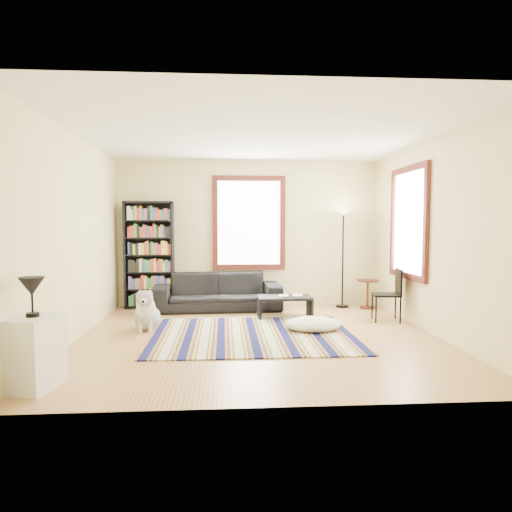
{
  "coord_description": "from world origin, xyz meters",
  "views": [
    {
      "loc": [
        -0.47,
        -6.31,
        1.59
      ],
      "look_at": [
        0.0,
        0.5,
        1.1
      ],
      "focal_mm": 32.0,
      "sensor_mm": 36.0,
      "label": 1
    }
  ],
  "objects": [
    {
      "name": "window_back",
      "position": [
        0.0,
        2.47,
        1.6
      ],
      "size": [
        1.2,
        0.06,
        1.6
      ],
      "primitive_type": "cube",
      "color": "white",
      "rests_on": "wall_back"
    },
    {
      "name": "dog",
      "position": [
        -1.63,
        0.52,
        0.31
      ],
      "size": [
        0.46,
        0.63,
        0.62
      ],
      "primitive_type": null,
      "rotation": [
        0.0,
        0.0,
        0.03
      ],
      "color": "silver",
      "rests_on": "floor"
    },
    {
      "name": "folding_chair",
      "position": [
        2.15,
        0.87,
        0.43
      ],
      "size": [
        0.48,
        0.46,
        0.86
      ],
      "primitive_type": "cube",
      "rotation": [
        0.0,
        0.0,
        -0.15
      ],
      "color": "black",
      "rests_on": "floor"
    },
    {
      "name": "book_a",
      "position": [
        0.44,
        1.25,
        0.37
      ],
      "size": [
        0.19,
        0.24,
        0.02
      ],
      "primitive_type": "imported",
      "rotation": [
        0.0,
        0.0,
        -0.11
      ],
      "color": "beige",
      "rests_on": "coffee_table"
    },
    {
      "name": "coffee_table",
      "position": [
        0.54,
        1.25,
        0.18
      ],
      "size": [
        0.98,
        0.67,
        0.36
      ],
      "primitive_type": "cube",
      "rotation": [
        0.0,
        0.0,
        -0.2
      ],
      "color": "black",
      "rests_on": "floor"
    },
    {
      "name": "floor_lamp",
      "position": [
        1.76,
        2.15,
        0.93
      ],
      "size": [
        0.33,
        0.33,
        1.86
      ],
      "primitive_type": null,
      "rotation": [
        0.0,
        0.0,
        0.1
      ],
      "color": "black",
      "rests_on": "floor"
    },
    {
      "name": "table_lamp",
      "position": [
        -2.3,
        -1.89,
        0.89
      ],
      "size": [
        0.32,
        0.32,
        0.38
      ],
      "primitive_type": null,
      "rotation": [
        0.0,
        0.0,
        -0.41
      ],
      "color": "black",
      "rests_on": "white_cabinet"
    },
    {
      "name": "ceiling",
      "position": [
        0.0,
        0.0,
        2.85
      ],
      "size": [
        5.0,
        5.0,
        0.1
      ],
      "primitive_type": "cube",
      "color": "white",
      "rests_on": "floor"
    },
    {
      "name": "sofa",
      "position": [
        -0.6,
        2.05,
        0.34
      ],
      "size": [
        1.0,
        2.34,
        0.67
      ],
      "primitive_type": "imported",
      "rotation": [
        0.0,
        0.0,
        0.04
      ],
      "color": "black",
      "rests_on": "floor"
    },
    {
      "name": "wall_right",
      "position": [
        2.55,
        0.0,
        1.4
      ],
      "size": [
        0.1,
        5.0,
        2.8
      ],
      "primitive_type": "cube",
      "color": "beige",
      "rests_on": "floor"
    },
    {
      "name": "window_right",
      "position": [
        2.47,
        0.8,
        1.6
      ],
      "size": [
        0.06,
        1.2,
        1.6
      ],
      "primitive_type": "cube",
      "color": "white",
      "rests_on": "wall_right"
    },
    {
      "name": "wall_front",
      "position": [
        0.0,
        -2.55,
        1.4
      ],
      "size": [
        5.0,
        0.1,
        2.8
      ],
      "primitive_type": "cube",
      "color": "beige",
      "rests_on": "floor"
    },
    {
      "name": "floor",
      "position": [
        0.0,
        0.0,
        -0.05
      ],
      "size": [
        5.0,
        5.0,
        0.1
      ],
      "primitive_type": "cube",
      "color": "tan",
      "rests_on": "ground"
    },
    {
      "name": "rug",
      "position": [
        -0.08,
        0.05,
        0.01
      ],
      "size": [
        2.87,
        2.3,
        0.02
      ],
      "primitive_type": "cube",
      "color": "#0D1143",
      "rests_on": "floor"
    },
    {
      "name": "wall_back",
      "position": [
        0.0,
        2.55,
        1.4
      ],
      "size": [
        5.0,
        0.1,
        2.8
      ],
      "primitive_type": "cube",
      "color": "beige",
      "rests_on": "floor"
    },
    {
      "name": "wall_left",
      "position": [
        -2.55,
        0.0,
        1.4
      ],
      "size": [
        0.1,
        5.0,
        2.8
      ],
      "primitive_type": "cube",
      "color": "beige",
      "rests_on": "floor"
    },
    {
      "name": "bookshelf",
      "position": [
        -1.88,
        2.32,
        1.0
      ],
      "size": [
        0.9,
        0.3,
        2.0
      ],
      "primitive_type": "cube",
      "color": "black",
      "rests_on": "floor"
    },
    {
      "name": "book_b",
      "position": [
        0.69,
        1.3,
        0.37
      ],
      "size": [
        0.18,
        0.23,
        0.02
      ],
      "primitive_type": "imported",
      "rotation": [
        0.0,
        0.0,
        -0.08
      ],
      "color": "beige",
      "rests_on": "coffee_table"
    },
    {
      "name": "floor_cushion",
      "position": [
        0.83,
        0.26,
        0.1
      ],
      "size": [
        1.02,
        0.92,
        0.21
      ],
      "primitive_type": "ellipsoid",
      "rotation": [
        0.0,
        0.0,
        0.43
      ],
      "color": "white",
      "rests_on": "floor"
    },
    {
      "name": "side_table",
      "position": [
        2.2,
        1.98,
        0.27
      ],
      "size": [
        0.41,
        0.41,
        0.54
      ],
      "primitive_type": "cylinder",
      "rotation": [
        0.0,
        0.0,
        -0.03
      ],
      "color": "#4D1B13",
      "rests_on": "floor"
    },
    {
      "name": "white_cabinet",
      "position": [
        -2.3,
        -1.89,
        0.35
      ],
      "size": [
        0.49,
        0.58,
        0.7
      ],
      "primitive_type": "cube",
      "rotation": [
        0.0,
        0.0,
        -0.24
      ],
      "color": "silver",
      "rests_on": "floor"
    }
  ]
}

